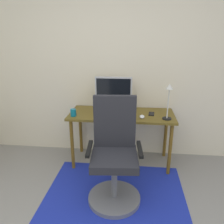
% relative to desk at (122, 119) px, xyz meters
% --- Properties ---
extents(wall_back, '(6.00, 0.10, 2.60)m').
position_rel_desk_xyz_m(wall_back, '(-0.26, 0.36, 0.66)').
color(wall_back, beige).
rests_on(wall_back, ground).
extents(area_rug, '(1.54, 1.18, 0.01)m').
position_rel_desk_xyz_m(area_rug, '(-0.02, -0.69, -0.64)').
color(area_rug, '#1B2A9E').
rests_on(area_rug, ground).
extents(desk, '(1.37, 0.58, 0.72)m').
position_rel_desk_xyz_m(desk, '(0.00, 0.00, 0.00)').
color(desk, brown).
rests_on(desk, ground).
extents(monitor, '(0.50, 0.18, 0.45)m').
position_rel_desk_xyz_m(monitor, '(-0.12, 0.15, 0.34)').
color(monitor, '#B2B2B7').
rests_on(monitor, desk).
extents(keyboard, '(0.43, 0.13, 0.02)m').
position_rel_desk_xyz_m(keyboard, '(-0.08, -0.19, 0.09)').
color(keyboard, white).
rests_on(keyboard, desk).
extents(computer_mouse, '(0.06, 0.10, 0.03)m').
position_rel_desk_xyz_m(computer_mouse, '(0.26, -0.14, 0.10)').
color(computer_mouse, white).
rests_on(computer_mouse, desk).
extents(coffee_cup, '(0.07, 0.07, 0.09)m').
position_rel_desk_xyz_m(coffee_cup, '(-0.60, -0.17, 0.13)').
color(coffee_cup, '#0F6685').
rests_on(coffee_cup, desk).
extents(cell_phone, '(0.08, 0.15, 0.01)m').
position_rel_desk_xyz_m(cell_phone, '(0.39, 0.01, 0.09)').
color(cell_phone, black).
rests_on(cell_phone, desk).
extents(desk_lamp, '(0.11, 0.11, 0.43)m').
position_rel_desk_xyz_m(desk_lamp, '(0.56, -0.15, 0.36)').
color(desk_lamp, black).
rests_on(desk_lamp, desk).
extents(office_chair, '(0.57, 0.56, 1.12)m').
position_rel_desk_xyz_m(office_chair, '(-0.02, -0.73, -0.19)').
color(office_chair, slate).
rests_on(office_chair, ground).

